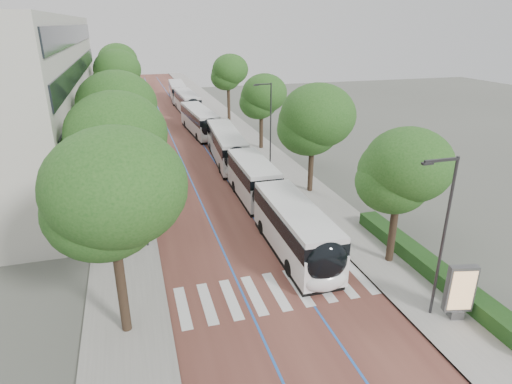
{
  "coord_description": "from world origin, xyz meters",
  "views": [
    {
      "loc": [
        -6.35,
        -17.19,
        13.35
      ],
      "look_at": [
        1.54,
        9.36,
        2.4
      ],
      "focal_mm": 30.0,
      "sensor_mm": 36.0,
      "label": 1
    }
  ],
  "objects": [
    {
      "name": "bus_queued_3",
      "position": [
        2.57,
        63.4,
        1.62
      ],
      "size": [
        3.13,
        12.51,
        3.2
      ],
      "rotation": [
        0.0,
        0.0,
        -0.05
      ],
      "color": "white",
      "rests_on": "ground"
    },
    {
      "name": "lane_line_left",
      "position": [
        -1.6,
        40.0,
        0.02
      ],
      "size": [
        0.12,
        126.0,
        0.01
      ],
      "primitive_type": "cube",
      "color": "blue",
      "rests_on": "road"
    },
    {
      "name": "zebra_crossing",
      "position": [
        0.2,
        1.0,
        0.03
      ],
      "size": [
        10.55,
        3.6,
        0.01
      ],
      "color": "silver",
      "rests_on": "ground"
    },
    {
      "name": "lead_bus",
      "position": [
        2.61,
        8.37,
        1.63
      ],
      "size": [
        2.72,
        18.42,
        3.2
      ],
      "rotation": [
        0.0,
        0.0,
        -0.01
      ],
      "color": "black",
      "rests_on": "ground"
    },
    {
      "name": "trees_right",
      "position": [
        7.7,
        21.21,
        5.95
      ],
      "size": [
        6.03,
        46.97,
        8.84
      ],
      "color": "black",
      "rests_on": "ground"
    },
    {
      "name": "ad_panel",
      "position": [
        7.72,
        -3.63,
        1.6
      ],
      "size": [
        1.41,
        0.67,
        2.82
      ],
      "rotation": [
        0.0,
        0.0,
        -0.24
      ],
      "color": "#59595B",
      "rests_on": "sidewalk_right"
    },
    {
      "name": "lamp_post_left",
      "position": [
        -6.1,
        8.0,
        4.12
      ],
      "size": [
        0.14,
        0.14,
        8.0
      ],
      "primitive_type": "cylinder",
      "color": "#323234",
      "rests_on": "sidewalk_left"
    },
    {
      "name": "ground",
      "position": [
        0.0,
        0.0,
        0.0
      ],
      "size": [
        160.0,
        160.0,
        0.0
      ],
      "primitive_type": "plane",
      "color": "#51544C",
      "rests_on": "ground"
    },
    {
      "name": "lane_line_right",
      "position": [
        1.6,
        40.0,
        0.02
      ],
      "size": [
        0.12,
        126.0,
        0.01
      ],
      "primitive_type": "cube",
      "color": "blue",
      "rests_on": "road"
    },
    {
      "name": "trees_left",
      "position": [
        -7.5,
        24.67,
        6.9
      ],
      "size": [
        6.16,
        60.88,
        9.99
      ],
      "color": "black",
      "rests_on": "ground"
    },
    {
      "name": "kerb_right",
      "position": [
        5.6,
        40.0,
        0.06
      ],
      "size": [
        0.2,
        140.0,
        0.14
      ],
      "primitive_type": "cube",
      "color": "gray",
      "rests_on": "ground"
    },
    {
      "name": "bus_queued_1",
      "position": [
        2.25,
        36.78,
        1.62
      ],
      "size": [
        3.25,
        12.52,
        3.2
      ],
      "rotation": [
        0.0,
        0.0,
        0.06
      ],
      "color": "white",
      "rests_on": "ground"
    },
    {
      "name": "streetlight_far",
      "position": [
        6.62,
        22.0,
        4.82
      ],
      "size": [
        1.82,
        0.2,
        8.0
      ],
      "color": "#323234",
      "rests_on": "sidewalk_right"
    },
    {
      "name": "road",
      "position": [
        0.0,
        40.0,
        0.01
      ],
      "size": [
        11.0,
        140.0,
        0.02
      ],
      "primitive_type": "cube",
      "color": "#552C26",
      "rests_on": "ground"
    },
    {
      "name": "sidewalk_left",
      "position": [
        -7.5,
        40.0,
        0.06
      ],
      "size": [
        4.0,
        140.0,
        0.12
      ],
      "primitive_type": "cube",
      "color": "gray",
      "rests_on": "ground"
    },
    {
      "name": "bus_queued_0",
      "position": [
        2.81,
        23.99,
        1.62
      ],
      "size": [
        3.31,
        12.53,
        3.2
      ],
      "rotation": [
        0.0,
        0.0,
        -0.07
      ],
      "color": "white",
      "rests_on": "ground"
    },
    {
      "name": "kerb_left",
      "position": [
        -5.6,
        40.0,
        0.06
      ],
      "size": [
        0.2,
        140.0,
        0.14
      ],
      "primitive_type": "cube",
      "color": "gray",
      "rests_on": "ground"
    },
    {
      "name": "streetlight_near",
      "position": [
        6.62,
        -3.0,
        4.82
      ],
      "size": [
        1.82,
        0.2,
        8.0
      ],
      "color": "#323234",
      "rests_on": "sidewalk_right"
    },
    {
      "name": "bus_queued_2",
      "position": [
        2.64,
        51.05,
        1.62
      ],
      "size": [
        2.82,
        12.45,
        3.2
      ],
      "rotation": [
        0.0,
        0.0,
        0.02
      ],
      "color": "white",
      "rests_on": "ground"
    },
    {
      "name": "hedge",
      "position": [
        9.1,
        0.0,
        0.52
      ],
      "size": [
        1.2,
        14.0,
        0.8
      ],
      "primitive_type": "cube",
      "color": "#1C3D15",
      "rests_on": "sidewalk_right"
    },
    {
      "name": "sidewalk_right",
      "position": [
        7.5,
        40.0,
        0.06
      ],
      "size": [
        4.0,
        140.0,
        0.12
      ],
      "primitive_type": "cube",
      "color": "gray",
      "rests_on": "ground"
    }
  ]
}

